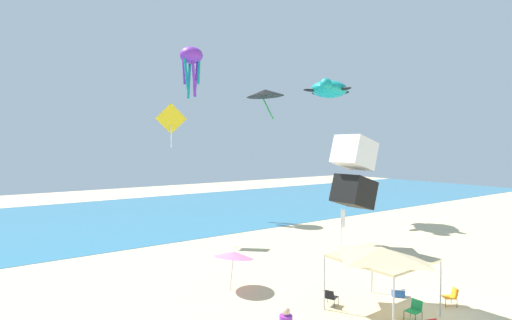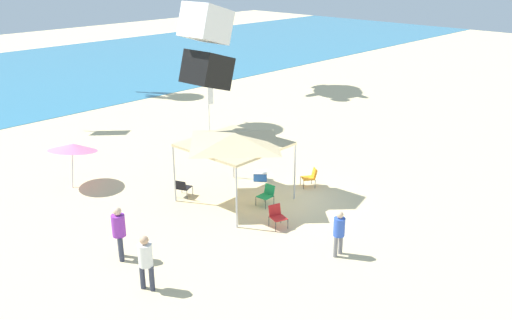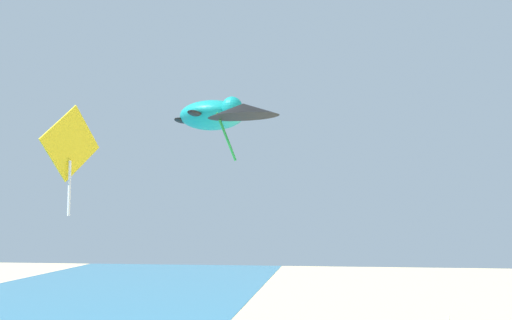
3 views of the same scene
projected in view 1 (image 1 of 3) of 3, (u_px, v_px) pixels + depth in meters
The scene contains 14 objects.
ground at pixel (436, 319), 16.73m from camera, with size 120.00×120.00×0.10m, color beige.
ocean_strip at pixel (158, 213), 43.03m from camera, with size 120.00×27.16×0.02m, color teal.
canopy_tent at pixel (382, 253), 17.10m from camera, with size 3.65×3.70×2.93m.
beach_umbrella at pixel (234, 255), 20.07m from camera, with size 2.16×2.13×2.17m.
folding_chair_left_of_tent at pixel (415, 309), 16.49m from camera, with size 0.65×0.56×0.82m.
folding_chair_near_cooler at pixel (451, 295), 17.96m from camera, with size 0.81×0.78×0.82m.
folding_chair_facing_ocean at pixel (330, 296), 17.86m from camera, with size 0.78×0.72×0.82m.
cooler_box at pixel (398, 292), 19.09m from camera, with size 0.72×0.73×0.40m.
banner_flag at pixel (342, 231), 23.96m from camera, with size 0.36×0.06×3.54m.
kite_box_white at pixel (354, 172), 18.60m from camera, with size 1.91×1.61×3.58m.
kite_turtle_teal at pixel (329, 89), 38.50m from camera, with size 5.77×5.79×1.72m.
kite_diamond_yellow at pixel (171, 120), 30.33m from camera, with size 2.24×0.95×3.42m.
kite_octopus_purple at pixel (191, 58), 40.10m from camera, with size 2.34×2.34×5.20m.
kite_delta_black at pixel (265, 93), 29.87m from camera, with size 4.08×4.08×2.29m.
Camera 1 is at (-15.78, -9.05, 7.33)m, focal length 27.44 mm.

